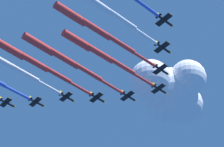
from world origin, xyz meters
The scene contains 6 objects.
jet_lead centered at (-12.74, -4.02, 151.00)m, with size 65.27×12.71×3.68m.
jet_port_inner centered at (-24.51, 8.14, 147.76)m, with size 68.68×11.86×3.66m.
jet_starboard_inner centered at (-25.96, -14.65, 149.11)m, with size 67.73×13.00×3.70m.
jet_port_mid centered at (-32.09, 20.64, 148.50)m, with size 65.69×11.58×3.69m.
jet_starboard_mid centered at (-36.19, -26.17, 147.51)m, with size 65.57×11.90×3.69m.
cloud_puff centered at (51.21, 2.47, 173.10)m, with size 52.38×40.19×33.83m.
Camera 1 is at (-128.51, -124.24, -25.21)m, focal length 82.38 mm.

